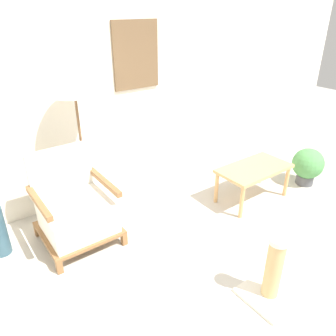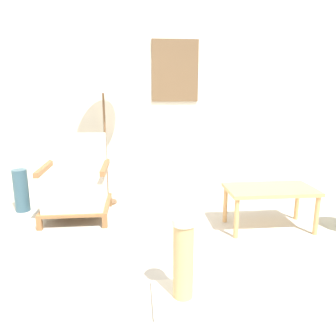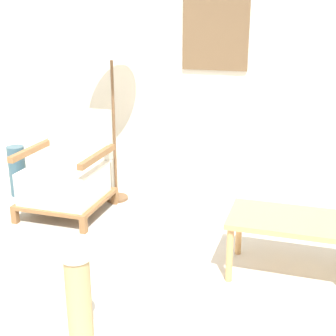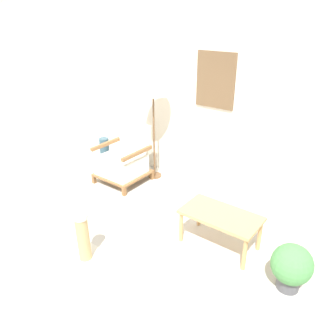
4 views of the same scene
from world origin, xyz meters
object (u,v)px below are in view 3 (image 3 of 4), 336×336
at_px(coffee_table, 295,226).
at_px(scratching_post, 80,315).
at_px(floor_lamp, 111,47).
at_px(armchair, 67,176).
at_px(vase, 17,171).

height_order(coffee_table, scratching_post, scratching_post).
xyz_separation_m(floor_lamp, coffee_table, (1.63, -0.89, -1.03)).
height_order(floor_lamp, coffee_table, floor_lamp).
bearing_deg(coffee_table, armchair, 165.25).
xyz_separation_m(armchair, vase, (-0.65, 0.21, -0.09)).
xyz_separation_m(vase, scratching_post, (1.57, -1.77, -0.03)).
xyz_separation_m(armchair, scratching_post, (0.92, -1.56, -0.13)).
distance_m(armchair, floor_lamp, 1.16).
relative_size(floor_lamp, coffee_table, 1.84).
bearing_deg(floor_lamp, armchair, -126.51).
height_order(armchair, scratching_post, armchair).
relative_size(coffee_table, scratching_post, 1.49).
bearing_deg(floor_lamp, vase, -169.81).
height_order(floor_lamp, scratching_post, floor_lamp).
bearing_deg(coffee_table, floor_lamp, 151.49).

